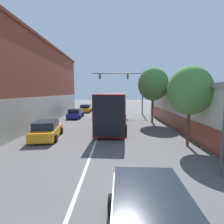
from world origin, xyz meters
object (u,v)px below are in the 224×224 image
(bus, at_px, (113,109))
(parked_car_left_near, at_px, (47,130))
(parked_car_left_far, at_px, (86,108))
(street_tree_far, at_px, (153,84))
(street_tree_near, at_px, (190,91))
(parked_car_left_mid, at_px, (75,114))
(traffic_signal_gantry, at_px, (128,83))

(bus, bearing_deg, parked_car_left_near, 132.55)
(parked_car_left_far, relative_size, street_tree_far, 0.67)
(bus, xyz_separation_m, street_tree_far, (4.76, 2.91, 2.64))
(bus, height_order, street_tree_near, street_tree_near)
(parked_car_left_far, bearing_deg, street_tree_near, -151.92)
(parked_car_left_near, distance_m, parked_car_left_mid, 11.03)
(street_tree_near, distance_m, street_tree_far, 9.18)
(parked_car_left_near, xyz_separation_m, street_tree_near, (10.55, -1.85, 3.14))
(parked_car_left_near, relative_size, street_tree_far, 0.68)
(street_tree_far, bearing_deg, parked_car_left_far, 131.64)
(bus, relative_size, parked_car_left_near, 2.32)
(parked_car_left_near, relative_size, street_tree_near, 0.82)
(parked_car_left_near, relative_size, parked_car_left_far, 1.01)
(bus, relative_size, street_tree_near, 1.91)
(parked_car_left_far, height_order, street_tree_far, street_tree_far)
(traffic_signal_gantry, relative_size, street_tree_far, 1.28)
(parked_car_left_mid, height_order, parked_car_left_far, parked_car_left_far)
(parked_car_left_mid, relative_size, traffic_signal_gantry, 0.46)
(parked_car_left_mid, bearing_deg, street_tree_far, -110.45)
(street_tree_far, bearing_deg, bus, -148.55)
(traffic_signal_gantry, xyz_separation_m, street_tree_near, (2.81, -17.53, -1.29))
(parked_car_left_mid, xyz_separation_m, street_tree_near, (10.72, -12.88, 3.20))
(parked_car_left_mid, relative_size, street_tree_near, 0.71)
(traffic_signal_gantry, bearing_deg, street_tree_near, -80.90)
(parked_car_left_mid, height_order, street_tree_near, street_tree_near)
(bus, distance_m, traffic_signal_gantry, 11.99)
(parked_car_left_far, xyz_separation_m, street_tree_far, (9.92, -11.16, 3.97))
(parked_car_left_near, bearing_deg, bus, -58.30)
(parked_car_left_far, relative_size, street_tree_near, 0.81)
(traffic_signal_gantry, bearing_deg, street_tree_far, -74.56)
(parked_car_left_far, bearing_deg, traffic_signal_gantry, -109.07)
(parked_car_left_near, height_order, parked_car_left_far, parked_car_left_near)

